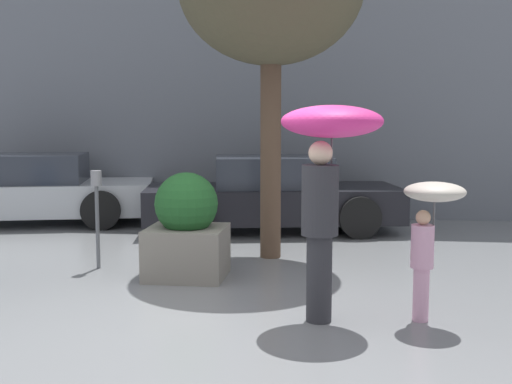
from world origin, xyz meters
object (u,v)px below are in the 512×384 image
object	(u,v)px
planter_box	(187,229)
parking_meter	(97,198)
person_child	(430,217)
parked_car_far	(29,191)
parked_car_near	(273,196)
person_adult	(328,155)

from	to	relation	value
planter_box	parking_meter	xyz separation A→B (m)	(-1.27, 0.32, 0.33)
person_child	parked_car_far	world-z (taller)	person_child
planter_box	parked_car_far	xyz separation A→B (m)	(-3.87, 3.69, 0.01)
person_child	parking_meter	world-z (taller)	person_child
parked_car_near	parking_meter	distance (m)	3.77
planter_box	parked_car_far	world-z (taller)	planter_box
planter_box	parking_meter	world-z (taller)	planter_box
parked_car_near	planter_box	bearing A→B (deg)	157.87
parked_car_near	parking_meter	xyz separation A→B (m)	(-2.00, -3.18, 0.32)
parked_car_far	parking_meter	bearing A→B (deg)	-156.32
parking_meter	parked_car_far	bearing A→B (deg)	127.73
person_adult	parked_car_near	size ratio (longest dim) A/B	0.45
parked_car_near	parking_meter	size ratio (longest dim) A/B	3.59
planter_box	parked_car_near	world-z (taller)	planter_box
person_child	planter_box	bearing A→B (deg)	159.08
planter_box	parked_car_near	xyz separation A→B (m)	(0.73, 3.50, 0.01)
person_child	person_adult	bearing A→B (deg)	-170.74
planter_box	parked_car_near	distance (m)	3.57
person_adult	parked_car_near	bearing A→B (deg)	51.64
person_adult	parked_car_near	distance (m)	5.17
parked_car_near	person_child	bearing A→B (deg)	-168.38
parked_car_near	parked_car_far	size ratio (longest dim) A/B	0.96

